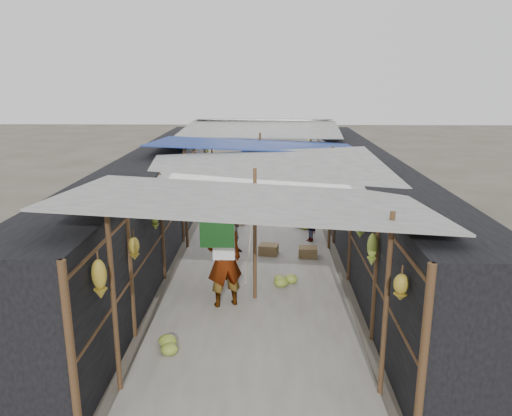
# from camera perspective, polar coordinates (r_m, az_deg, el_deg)

# --- Properties ---
(ground) EXTENTS (80.00, 80.00, 0.00)m
(ground) POSITION_cam_1_polar(r_m,az_deg,el_deg) (7.37, -0.76, -20.24)
(ground) COLOR #6B6356
(ground) RESTS_ON ground
(aisle_slab) EXTENTS (3.60, 16.00, 0.02)m
(aisle_slab) POSITION_cam_1_polar(r_m,az_deg,el_deg) (13.22, 0.26, -3.84)
(aisle_slab) COLOR #9E998E
(aisle_slab) RESTS_ON ground
(stall_left) EXTENTS (1.40, 15.00, 2.30)m
(stall_left) POSITION_cam_1_polar(r_m,az_deg,el_deg) (13.23, -11.50, 1.01)
(stall_left) COLOR black
(stall_left) RESTS_ON ground
(stall_right) EXTENTS (1.40, 15.00, 2.30)m
(stall_right) POSITION_cam_1_polar(r_m,az_deg,el_deg) (13.14, 12.13, 0.88)
(stall_right) COLOR black
(stall_right) RESTS_ON ground
(crate_near) EXTENTS (0.47, 0.38, 0.26)m
(crate_near) POSITION_cam_1_polar(r_m,az_deg,el_deg) (12.11, 5.94, -5.08)
(crate_near) COLOR olive
(crate_near) RESTS_ON ground
(crate_mid) EXTENTS (0.50, 0.43, 0.27)m
(crate_mid) POSITION_cam_1_polar(r_m,az_deg,el_deg) (12.22, 1.44, -4.80)
(crate_mid) COLOR olive
(crate_mid) RESTS_ON ground
(crate_back) EXTENTS (0.44, 0.39, 0.25)m
(crate_back) POSITION_cam_1_polar(r_m,az_deg,el_deg) (14.73, -1.93, -1.43)
(crate_back) COLOR olive
(crate_back) RESTS_ON ground
(black_basin) EXTENTS (0.66, 0.66, 0.20)m
(black_basin) POSITION_cam_1_polar(r_m,az_deg,el_deg) (17.66, 6.07, 1.16)
(black_basin) COLOR black
(black_basin) RESTS_ON ground
(vendor_elderly) EXTENTS (0.80, 0.67, 1.86)m
(vendor_elderly) POSITION_cam_1_polar(r_m,az_deg,el_deg) (9.34, -3.64, -5.93)
(vendor_elderly) COLOR silver
(vendor_elderly) RESTS_ON ground
(shopper_blue) EXTENTS (0.84, 0.68, 1.63)m
(shopper_blue) POSITION_cam_1_polar(r_m,az_deg,el_deg) (12.22, -2.68, -1.45)
(shopper_blue) COLOR #225AAA
(shopper_blue) RESTS_ON ground
(vendor_seated) EXTENTS (0.58, 0.72, 0.98)m
(vendor_seated) POSITION_cam_1_polar(r_m,az_deg,el_deg) (13.16, 6.15, -1.83)
(vendor_seated) COLOR #47433D
(vendor_seated) RESTS_ON ground
(market_canopy) EXTENTS (5.62, 15.20, 2.77)m
(market_canopy) POSITION_cam_1_polar(r_m,az_deg,el_deg) (12.99, 0.43, 6.70)
(market_canopy) COLOR brown
(market_canopy) RESTS_ON ground
(hanging_bananas) EXTENTS (3.96, 13.88, 0.74)m
(hanging_bananas) POSITION_cam_1_polar(r_m,az_deg,el_deg) (12.49, -0.00, 2.86)
(hanging_bananas) COLOR olive
(hanging_bananas) RESTS_ON ground
(floor_bananas) EXTENTS (3.46, 10.50, 0.35)m
(floor_bananas) POSITION_cam_1_polar(r_m,az_deg,el_deg) (13.63, -0.48, -2.61)
(floor_bananas) COLOR olive
(floor_bananas) RESTS_ON ground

